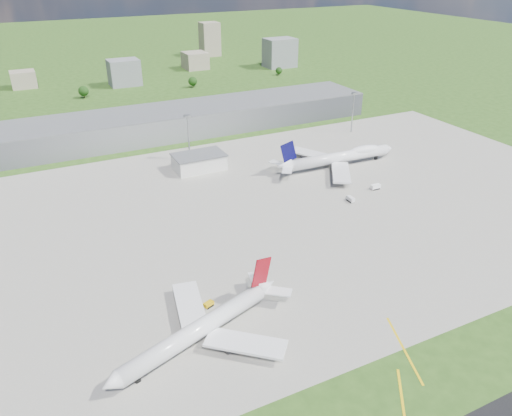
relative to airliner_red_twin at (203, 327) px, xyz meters
name	(u,v)px	position (x,y,z in m)	size (l,w,h in m)	color
ground	(155,144)	(35.93, 175.25, -4.67)	(1400.00, 1400.00, 0.00)	#294A17
apron	(248,216)	(45.93, 65.25, -4.63)	(360.00, 190.00, 0.08)	gray
terminal	(147,125)	(35.93, 190.25, 2.83)	(300.00, 42.00, 15.00)	slate
ops_building	(199,162)	(45.93, 125.25, -0.67)	(26.00, 16.00, 8.00)	silver
mast_center	(188,130)	(45.93, 140.25, 13.04)	(3.50, 2.00, 25.90)	gray
mast_east	(353,105)	(155.93, 140.25, 13.04)	(3.50, 2.00, 25.90)	gray
airliner_red_twin	(203,327)	(0.00, 0.00, 0.00)	(61.94, 47.06, 17.54)	white
airliner_blue_quad	(340,157)	(115.31, 95.26, 0.60)	(72.67, 57.02, 18.99)	white
tug_yellow	(209,305)	(7.19, 13.90, -3.79)	(3.80, 2.98, 1.69)	gold
van_white_near	(351,199)	(94.94, 56.96, -3.49)	(2.14, 4.51, 2.32)	silver
van_white_far	(375,187)	(113.96, 62.73, -3.42)	(4.79, 2.36, 2.47)	white
bldg_cw	(23,79)	(-24.07, 365.25, 2.33)	(20.00, 18.00, 14.00)	gray
bldg_c	(124,73)	(55.93, 335.25, 6.33)	(26.00, 20.00, 22.00)	slate
bldg_ce	(195,60)	(135.93, 375.25, 3.33)	(22.00, 24.00, 16.00)	gray
bldg_e	(280,53)	(215.93, 345.25, 9.33)	(30.00, 22.00, 28.00)	slate
bldg_tall_e	(210,39)	(175.93, 435.25, 13.33)	(20.00, 18.00, 36.00)	gray
tree_c	(84,91)	(15.93, 305.25, 1.17)	(8.10, 8.10, 9.90)	#382314
tree_e	(193,81)	(105.93, 300.25, 0.84)	(7.65, 7.65, 9.35)	#382314
tree_far_e	(279,71)	(195.93, 310.25, -0.14)	(6.30, 6.30, 7.70)	#382314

